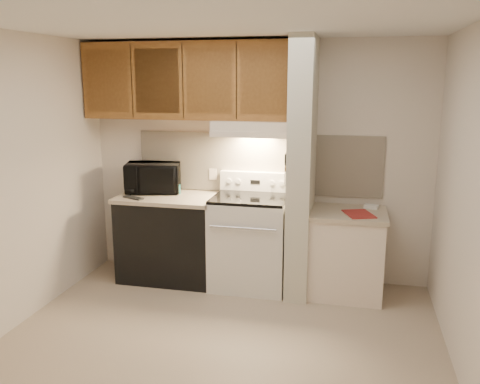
% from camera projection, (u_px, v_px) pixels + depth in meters
% --- Properties ---
extents(floor, '(3.60, 3.60, 0.00)m').
position_uv_depth(floor, '(222.00, 338.00, 4.21)').
color(floor, tan).
rests_on(floor, ground).
extents(ceiling, '(3.60, 3.60, 0.00)m').
position_uv_depth(ceiling, '(219.00, 23.00, 3.67)').
color(ceiling, white).
rests_on(ceiling, wall_back).
extents(wall_back, '(3.60, 2.50, 0.02)m').
position_uv_depth(wall_back, '(257.00, 162.00, 5.37)').
color(wall_back, beige).
rests_on(wall_back, floor).
extents(wall_left, '(0.02, 3.00, 2.50)m').
position_uv_depth(wall_left, '(17.00, 181.00, 4.33)').
color(wall_left, beige).
rests_on(wall_left, floor).
extents(wall_right, '(0.02, 3.00, 2.50)m').
position_uv_depth(wall_right, '(469.00, 204.00, 3.55)').
color(wall_right, beige).
rests_on(wall_right, floor).
extents(backsplash, '(2.60, 0.02, 0.63)m').
position_uv_depth(backsplash, '(257.00, 163.00, 5.36)').
color(backsplash, '#FFEDD0').
rests_on(backsplash, wall_back).
extents(range_body, '(0.76, 0.65, 0.92)m').
position_uv_depth(range_body, '(250.00, 243.00, 5.21)').
color(range_body, silver).
rests_on(range_body, floor).
extents(oven_window, '(0.50, 0.01, 0.30)m').
position_uv_depth(oven_window, '(244.00, 249.00, 4.90)').
color(oven_window, black).
rests_on(oven_window, range_body).
extents(oven_handle, '(0.65, 0.02, 0.02)m').
position_uv_depth(oven_handle, '(243.00, 228.00, 4.82)').
color(oven_handle, silver).
rests_on(oven_handle, range_body).
extents(cooktop, '(0.74, 0.64, 0.03)m').
position_uv_depth(cooktop, '(250.00, 198.00, 5.11)').
color(cooktop, black).
rests_on(cooktop, range_body).
extents(range_backguard, '(0.76, 0.08, 0.20)m').
position_uv_depth(range_backguard, '(256.00, 181.00, 5.35)').
color(range_backguard, silver).
rests_on(range_backguard, range_body).
extents(range_display, '(0.10, 0.01, 0.04)m').
position_uv_depth(range_display, '(255.00, 182.00, 5.31)').
color(range_display, black).
rests_on(range_display, range_backguard).
extents(range_knob_left_outer, '(0.05, 0.02, 0.05)m').
position_uv_depth(range_knob_left_outer, '(229.00, 181.00, 5.37)').
color(range_knob_left_outer, silver).
rests_on(range_knob_left_outer, range_backguard).
extents(range_knob_left_inner, '(0.05, 0.02, 0.05)m').
position_uv_depth(range_knob_left_inner, '(238.00, 181.00, 5.35)').
color(range_knob_left_inner, silver).
rests_on(range_knob_left_inner, range_backguard).
extents(range_knob_right_inner, '(0.05, 0.02, 0.05)m').
position_uv_depth(range_knob_right_inner, '(272.00, 183.00, 5.27)').
color(range_knob_right_inner, silver).
rests_on(range_knob_right_inner, range_backguard).
extents(range_knob_right_outer, '(0.05, 0.02, 0.05)m').
position_uv_depth(range_knob_right_outer, '(282.00, 183.00, 5.25)').
color(range_knob_right_outer, silver).
rests_on(range_knob_right_outer, range_backguard).
extents(dishwasher_front, '(1.00, 0.63, 0.87)m').
position_uv_depth(dishwasher_front, '(170.00, 239.00, 5.42)').
color(dishwasher_front, black).
rests_on(dishwasher_front, floor).
extents(left_countertop, '(1.04, 0.67, 0.04)m').
position_uv_depth(left_countertop, '(168.00, 198.00, 5.32)').
color(left_countertop, '#BBAA8E').
rests_on(left_countertop, dishwasher_front).
extents(spoon_rest, '(0.25, 0.17, 0.02)m').
position_uv_depth(spoon_rest, '(133.00, 198.00, 5.19)').
color(spoon_rest, black).
rests_on(spoon_rest, left_countertop).
extents(teal_jar, '(0.10, 0.10, 0.10)m').
position_uv_depth(teal_jar, '(176.00, 189.00, 5.40)').
color(teal_jar, '#1F635D').
rests_on(teal_jar, left_countertop).
extents(outlet, '(0.08, 0.01, 0.12)m').
position_uv_depth(outlet, '(213.00, 174.00, 5.48)').
color(outlet, beige).
rests_on(outlet, backsplash).
extents(microwave, '(0.65, 0.52, 0.32)m').
position_uv_depth(microwave, '(153.00, 178.00, 5.46)').
color(microwave, black).
rests_on(microwave, left_countertop).
extents(partition_pillar, '(0.22, 0.70, 2.50)m').
position_uv_depth(partition_pillar, '(302.00, 169.00, 4.92)').
color(partition_pillar, beige).
rests_on(partition_pillar, floor).
extents(pillar_trim, '(0.01, 0.70, 0.04)m').
position_uv_depth(pillar_trim, '(290.00, 164.00, 4.94)').
color(pillar_trim, brown).
rests_on(pillar_trim, partition_pillar).
extents(knife_strip, '(0.02, 0.42, 0.04)m').
position_uv_depth(knife_strip, '(289.00, 162.00, 4.89)').
color(knife_strip, black).
rests_on(knife_strip, partition_pillar).
extents(knife_blade_a, '(0.01, 0.03, 0.16)m').
position_uv_depth(knife_blade_a, '(285.00, 176.00, 4.75)').
color(knife_blade_a, silver).
rests_on(knife_blade_a, knife_strip).
extents(knife_handle_a, '(0.02, 0.02, 0.10)m').
position_uv_depth(knife_handle_a, '(286.00, 159.00, 4.74)').
color(knife_handle_a, black).
rests_on(knife_handle_a, knife_strip).
extents(knife_blade_b, '(0.01, 0.04, 0.18)m').
position_uv_depth(knife_blade_b, '(286.00, 175.00, 4.83)').
color(knife_blade_b, silver).
rests_on(knife_blade_b, knife_strip).
extents(knife_handle_b, '(0.02, 0.02, 0.10)m').
position_uv_depth(knife_handle_b, '(287.00, 158.00, 4.80)').
color(knife_handle_b, black).
rests_on(knife_handle_b, knife_strip).
extents(knife_blade_c, '(0.01, 0.04, 0.20)m').
position_uv_depth(knife_blade_c, '(287.00, 174.00, 4.92)').
color(knife_blade_c, silver).
rests_on(knife_blade_c, knife_strip).
extents(knife_handle_c, '(0.02, 0.02, 0.10)m').
position_uv_depth(knife_handle_c, '(288.00, 157.00, 4.87)').
color(knife_handle_c, black).
rests_on(knife_handle_c, knife_strip).
extents(knife_blade_d, '(0.01, 0.04, 0.16)m').
position_uv_depth(knife_blade_d, '(288.00, 171.00, 4.98)').
color(knife_blade_d, silver).
rests_on(knife_blade_d, knife_strip).
extents(knife_handle_d, '(0.02, 0.02, 0.10)m').
position_uv_depth(knife_handle_d, '(289.00, 156.00, 4.95)').
color(knife_handle_d, black).
rests_on(knife_handle_d, knife_strip).
extents(knife_blade_e, '(0.01, 0.04, 0.18)m').
position_uv_depth(knife_blade_e, '(289.00, 171.00, 5.06)').
color(knife_blade_e, silver).
rests_on(knife_blade_e, knife_strip).
extents(knife_handle_e, '(0.02, 0.02, 0.10)m').
position_uv_depth(knife_handle_e, '(290.00, 155.00, 5.02)').
color(knife_handle_e, black).
rests_on(knife_handle_e, knife_strip).
extents(oven_mitt, '(0.03, 0.09, 0.22)m').
position_uv_depth(oven_mitt, '(290.00, 169.00, 5.12)').
color(oven_mitt, slate).
rests_on(oven_mitt, partition_pillar).
extents(right_cab_base, '(0.70, 0.60, 0.81)m').
position_uv_depth(right_cab_base, '(346.00, 255.00, 5.01)').
color(right_cab_base, beige).
rests_on(right_cab_base, floor).
extents(right_countertop, '(0.74, 0.64, 0.04)m').
position_uv_depth(right_countertop, '(348.00, 214.00, 4.92)').
color(right_countertop, '#BBAA8E').
rests_on(right_countertop, right_cab_base).
extents(red_folder, '(0.34, 0.39, 0.01)m').
position_uv_depth(red_folder, '(359.00, 214.00, 4.80)').
color(red_folder, maroon).
rests_on(red_folder, right_countertop).
extents(white_box, '(0.15, 0.12, 0.04)m').
position_uv_depth(white_box, '(371.00, 207.00, 5.03)').
color(white_box, white).
rests_on(white_box, right_countertop).
extents(range_hood, '(0.78, 0.44, 0.15)m').
position_uv_depth(range_hood, '(253.00, 128.00, 5.08)').
color(range_hood, beige).
rests_on(range_hood, upper_cabinets).
extents(hood_lip, '(0.78, 0.04, 0.06)m').
position_uv_depth(hood_lip, '(249.00, 135.00, 4.89)').
color(hood_lip, beige).
rests_on(hood_lip, range_hood).
extents(upper_cabinets, '(2.18, 0.33, 0.77)m').
position_uv_depth(upper_cabinets, '(188.00, 81.00, 5.17)').
color(upper_cabinets, brown).
rests_on(upper_cabinets, wall_back).
extents(cab_door_a, '(0.46, 0.01, 0.63)m').
position_uv_depth(cab_door_a, '(107.00, 81.00, 5.19)').
color(cab_door_a, brown).
rests_on(cab_door_a, upper_cabinets).
extents(cab_gap_a, '(0.01, 0.01, 0.73)m').
position_uv_depth(cab_gap_a, '(132.00, 81.00, 5.13)').
color(cab_gap_a, black).
rests_on(cab_gap_a, upper_cabinets).
extents(cab_door_b, '(0.46, 0.01, 0.63)m').
position_uv_depth(cab_door_b, '(157.00, 81.00, 5.08)').
color(cab_door_b, brown).
rests_on(cab_door_b, upper_cabinets).
extents(cab_gap_b, '(0.01, 0.01, 0.73)m').
position_uv_depth(cab_gap_b, '(183.00, 81.00, 5.02)').
color(cab_gap_b, black).
rests_on(cab_gap_b, upper_cabinets).
extents(cab_door_c, '(0.46, 0.01, 0.63)m').
position_uv_depth(cab_door_c, '(209.00, 81.00, 4.96)').
color(cab_door_c, brown).
rests_on(cab_door_c, upper_cabinets).
extents(cab_gap_c, '(0.01, 0.01, 0.73)m').
position_uv_depth(cab_gap_c, '(236.00, 81.00, 4.90)').
color(cab_gap_c, black).
rests_on(cab_gap_c, upper_cabinets).
extents(cab_door_d, '(0.46, 0.01, 0.63)m').
position_uv_depth(cab_door_d, '(264.00, 81.00, 4.84)').
color(cab_door_d, brown).
rests_on(cab_door_d, upper_cabinets).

